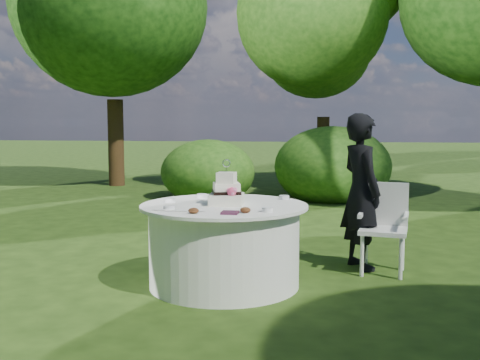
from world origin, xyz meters
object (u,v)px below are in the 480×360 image
object	(u,v)px
table	(224,245)
cake	(227,192)
chair	(384,221)
napkins	(230,213)
guest	(361,191)

from	to	relation	value
table	cake	size ratio (longest dim) A/B	3.68
cake	chair	xyz separation A→B (m)	(1.50, 0.75, -0.36)
napkins	cake	size ratio (longest dim) A/B	0.33
guest	cake	size ratio (longest dim) A/B	3.83
guest	chair	bearing A→B (deg)	-141.20
chair	cake	bearing A→B (deg)	-153.42
table	chair	distance (m)	1.71
guest	chair	size ratio (longest dim) A/B	1.78
napkins	cake	distance (m)	0.53
napkins	table	world-z (taller)	napkins
napkins	table	xyz separation A→B (m)	(-0.14, 0.52, -0.39)
table	chair	bearing A→B (deg)	25.77
napkins	guest	xyz separation A→B (m)	(1.16, 1.38, 0.03)
table	chair	world-z (taller)	chair
table	cake	world-z (taller)	cake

